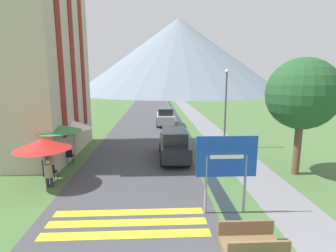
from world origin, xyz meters
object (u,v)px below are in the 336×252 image
tree_by_path (302,94)px  person_standing_terrace (45,158)px  footbridge (252,244)px  parked_car_near (174,144)px  cafe_chair_far_left (69,155)px  cafe_umbrella_front_red (42,144)px  streetlamp (226,102)px  cafe_chair_near_left (51,171)px  cafe_umbrella_rear_white (74,125)px  cafe_chair_middle (53,163)px  cafe_umbrella_middle_green (58,128)px  person_seated_far (49,172)px  person_seated_near (64,152)px  hotel_building (25,46)px  road_sign (226,162)px  parked_car_far (165,116)px

tree_by_path → person_standing_terrace: bearing=179.1°
footbridge → parked_car_near: bearing=100.3°
cafe_chair_far_left → cafe_umbrella_front_red: (-0.14, -3.01, 1.45)m
person_standing_terrace → streetlamp: size_ratio=0.31×
cafe_chair_near_left → cafe_umbrella_rear_white: 4.25m
cafe_chair_middle → cafe_umbrella_middle_green: bearing=63.2°
person_seated_far → cafe_chair_far_left: bearing=92.0°
streetlamp → cafe_umbrella_middle_green: bearing=-158.6°
cafe_umbrella_rear_white → streetlamp: bearing=9.8°
streetlamp → tree_by_path: bearing=-65.8°
person_seated_near → streetlamp: 10.85m
cafe_chair_near_left → streetlamp: size_ratio=0.16×
cafe_chair_far_left → cafe_chair_near_left: (-0.04, -2.57, 0.00)m
hotel_building → cafe_umbrella_rear_white: hotel_building is taller
streetlamp → tree_by_path: size_ratio=0.93×
cafe_chair_middle → road_sign: bearing=-41.1°
hotel_building → cafe_chair_near_left: 8.43m
cafe_chair_middle → streetlamp: streetlamp is taller
road_sign → parked_car_far: size_ratio=0.65×
streetlamp → parked_car_near: bearing=-147.7°
streetlamp → parked_car_far: bearing=112.6°
parked_car_far → tree_by_path: tree_by_path is taller
cafe_umbrella_middle_green → person_seated_far: bearing=-81.9°
road_sign → cafe_umbrella_middle_green: size_ratio=1.18×
parked_car_near → cafe_chair_middle: size_ratio=5.39×
cafe_chair_near_left → streetlamp: bearing=45.9°
cafe_chair_middle → cafe_umbrella_rear_white: bearing=72.2°
parked_car_far → cafe_chair_near_left: 16.03m
tree_by_path → cafe_umbrella_rear_white: bearing=163.9°
parked_car_far → cafe_chair_far_left: (-5.95, -12.29, -0.40)m
cafe_umbrella_middle_green → road_sign: bearing=-33.5°
cafe_umbrella_rear_white → cafe_chair_far_left: bearing=-86.8°
cafe_chair_middle → person_standing_terrace: 0.73m
parked_car_near → person_seated_far: size_ratio=3.56×
cafe_umbrella_front_red → cafe_umbrella_rear_white: size_ratio=1.08×
cafe_chair_near_left → cafe_umbrella_middle_green: size_ratio=0.35×
cafe_chair_far_left → cafe_chair_near_left: size_ratio=1.00×
hotel_building → tree_by_path: size_ratio=2.17×
person_standing_terrace → streetlamp: 11.73m
cafe_umbrella_middle_green → person_standing_terrace: (-0.34, -1.12, -1.28)m
footbridge → tree_by_path: size_ratio=0.29×
person_seated_near → streetlamp: streetlamp is taller
cafe_chair_far_left → cafe_chair_near_left: same height
hotel_building → parked_car_far: hotel_building is taller
cafe_chair_far_left → footbridge: bearing=-35.7°
cafe_chair_far_left → hotel_building: bearing=153.8°
cafe_chair_near_left → cafe_chair_middle: bearing=122.5°
cafe_chair_far_left → person_seated_far: person_seated_far is taller
person_standing_terrace → streetlamp: streetlamp is taller
footbridge → cafe_chair_middle: 10.46m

